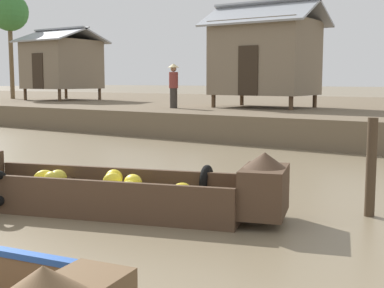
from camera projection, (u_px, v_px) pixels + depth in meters
ground_plane at (311, 165)px, 11.79m from camera, size 300.00×300.00×0.00m
banana_boat at (106, 189)px, 7.54m from camera, size 5.20×2.58×0.95m
stilt_house_left at (62, 63)px, 27.71m from camera, size 3.73×3.72×3.78m
stilt_house_mid_left at (265, 56)px, 19.99m from camera, size 4.31×3.14×4.03m
palm_tree_mid at (9, 13)px, 29.13m from camera, size 2.11×2.11×5.89m
vendor_person at (174, 83)px, 19.63m from camera, size 0.44×0.44×1.66m
mooring_post at (371, 167)px, 7.23m from camera, size 0.14×0.14×1.38m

